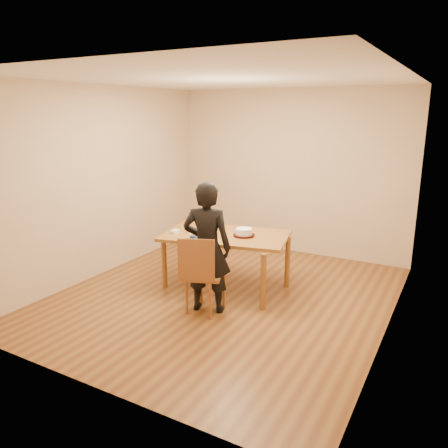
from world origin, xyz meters
The scene contains 16 objects.
room_shell centered at (0.00, 0.34, 1.35)m, with size 4.00×4.50×2.70m.
dining_table centered at (-0.13, 0.28, 0.73)m, with size 1.63×0.97×0.04m, color brown.
dining_chair centered at (0.02, -0.49, 0.45)m, with size 0.38×0.38×0.04m, color brown.
cake_plate centered at (0.12, 0.32, 0.76)m, with size 0.28×0.28×0.02m, color red.
cake centered at (0.12, 0.32, 0.81)m, with size 0.22×0.22×0.07m, color white.
frosting_dome centered at (0.12, 0.32, 0.85)m, with size 0.21×0.21×0.03m, color white.
frosting_tub centered at (-0.37, -0.15, 0.79)m, with size 0.09×0.09×0.08m, color white.
frosting_lid centered at (-0.30, -0.21, 0.75)m, with size 0.10×0.10×0.01m, color #1D189E.
frosting_dollop centered at (-0.30, -0.21, 0.77)m, with size 0.04×0.04×0.02m, color white.
ramekin_green centered at (-0.75, -0.03, 0.77)m, with size 0.09×0.09×0.04m, color white.
ramekin_yellow centered at (-0.59, 0.10, 0.77)m, with size 0.09×0.09×0.04m, color white.
ramekin_multi centered at (-0.75, 0.01, 0.77)m, with size 0.09×0.09×0.04m, color white.
candy_box_pink centered at (-0.64, 0.53, 0.76)m, with size 0.11×0.06×0.02m, color #E936A4.
candy_box_green centered at (-0.65, 0.53, 0.78)m, with size 0.13×0.07×0.02m, color green.
spatula centered at (-0.27, -0.16, 0.75)m, with size 0.16×0.02×0.01m, color black.
person centered at (0.02, -0.45, 0.79)m, with size 0.57×0.38×1.57m, color black.
Camera 1 is at (2.56, -4.61, 2.33)m, focal length 35.00 mm.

